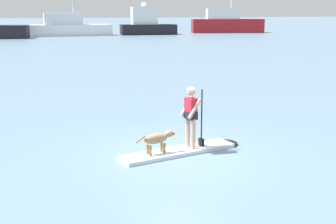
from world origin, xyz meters
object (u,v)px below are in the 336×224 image
at_px(paddleboard, 186,150).
at_px(moored_boat_port, 147,24).
at_px(person_paddler, 191,113).
at_px(moored_boat_far_starboard, 68,27).
at_px(moored_boat_starboard, 226,23).
at_px(dog, 158,139).

xyz_separation_m(paddleboard, moored_boat_port, (12.30, 56.91, 1.47)).
distance_m(person_paddler, moored_boat_far_starboard, 56.50).
distance_m(paddleboard, moored_boat_port, 58.24).
bearing_deg(moored_boat_starboard, moored_boat_far_starboard, -174.84).
distance_m(paddleboard, moored_boat_starboard, 64.35).
xyz_separation_m(moored_boat_far_starboard, moored_boat_starboard, (25.35, 2.29, 0.26)).
distance_m(moored_boat_far_starboard, moored_boat_starboard, 25.46).
distance_m(person_paddler, dog, 1.17).
bearing_deg(person_paddler, dog, -165.36).
bearing_deg(moored_boat_starboard, dog, -114.47).
relative_size(person_paddler, moored_boat_far_starboard, 0.14).
bearing_deg(person_paddler, moored_boat_port, 77.95).
bearing_deg(moored_boat_starboard, moored_boat_port, -172.05).
xyz_separation_m(paddleboard, dog, (-0.83, -0.22, 0.43)).
relative_size(person_paddler, dog, 1.46).
distance_m(paddleboard, person_paddler, 1.01).
relative_size(person_paddler, moored_boat_port, 0.19).
bearing_deg(person_paddler, paddleboard, -165.36).
relative_size(moored_boat_far_starboard, moored_boat_starboard, 1.00).
distance_m(person_paddler, moored_boat_starboard, 64.23).
xyz_separation_m(person_paddler, moored_boat_far_starboard, (0.53, 56.50, 0.19)).
xyz_separation_m(person_paddler, moored_boat_starboard, (25.88, 58.78, 0.45)).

